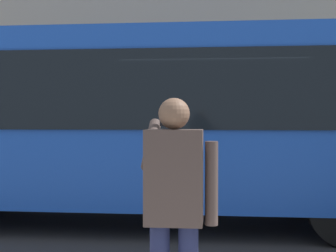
% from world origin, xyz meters
% --- Properties ---
extents(ground_plane, '(60.00, 60.00, 0.00)m').
position_xyz_m(ground_plane, '(0.00, 0.00, 0.00)').
color(ground_plane, '#2B2B2D').
extents(red_bus, '(9.05, 2.54, 3.08)m').
position_xyz_m(red_bus, '(1.26, -0.04, 1.68)').
color(red_bus, '#1947AD').
rests_on(red_bus, ground_plane).
extents(pedestrian_photographer, '(0.53, 0.52, 1.70)m').
position_xyz_m(pedestrian_photographer, '(0.23, 4.25, 1.14)').
color(pedestrian_photographer, '#1E2347').
rests_on(pedestrian_photographer, sidewalk_curb).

